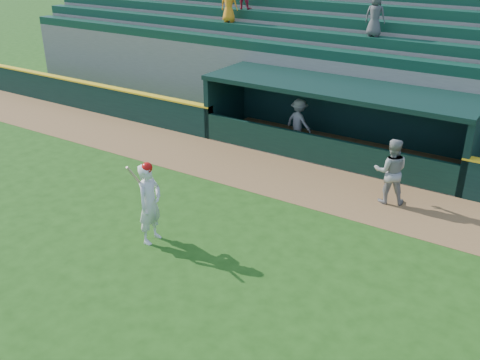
{
  "coord_description": "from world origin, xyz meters",
  "views": [
    {
      "loc": [
        6.83,
        -8.98,
        7.14
      ],
      "look_at": [
        0.0,
        1.6,
        1.3
      ],
      "focal_mm": 40.0,
      "sensor_mm": 36.0,
      "label": 1
    }
  ],
  "objects": [
    {
      "name": "ground",
      "position": [
        0.0,
        0.0,
        0.0
      ],
      "size": [
        120.0,
        120.0,
        0.0
      ],
      "primitive_type": "plane",
      "color": "#1F4912",
      "rests_on": "ground"
    },
    {
      "name": "warning_track",
      "position": [
        0.0,
        4.9,
        0.01
      ],
      "size": [
        40.0,
        3.0,
        0.01
      ],
      "primitive_type": "cube",
      "color": "brown",
      "rests_on": "ground"
    },
    {
      "name": "field_wall_left",
      "position": [
        -12.25,
        6.55,
        0.6
      ],
      "size": [
        15.5,
        0.3,
        1.2
      ],
      "primitive_type": "cube",
      "color": "black",
      "rests_on": "ground"
    },
    {
      "name": "wall_stripe_left",
      "position": [
        -12.25,
        6.55,
        1.23
      ],
      "size": [
        15.5,
        0.32,
        0.06
      ],
      "primitive_type": "cube",
      "color": "yellow",
      "rests_on": "field_wall_left"
    },
    {
      "name": "dugout_player_front",
      "position": [
        2.9,
        5.02,
        0.97
      ],
      "size": [
        1.16,
        1.04,
        1.95
      ],
      "primitive_type": "imported",
      "rotation": [
        0.0,
        0.0,
        3.53
      ],
      "color": "gray",
      "rests_on": "ground"
    },
    {
      "name": "dugout_player_inside",
      "position": [
        -1.48,
        7.88,
        0.84
      ],
      "size": [
        1.22,
        0.89,
        1.69
      ],
      "primitive_type": "imported",
      "rotation": [
        0.0,
        0.0,
        2.87
      ],
      "color": "#ACABA6",
      "rests_on": "ground"
    },
    {
      "name": "dugout",
      "position": [
        0.0,
        8.0,
        1.36
      ],
      "size": [
        9.4,
        2.8,
        2.46
      ],
      "color": "slate",
      "rests_on": "ground"
    },
    {
      "name": "stands",
      "position": [
        0.01,
        12.57,
        2.41
      ],
      "size": [
        34.5,
        6.25,
        7.59
      ],
      "color": "slate",
      "rests_on": "ground"
    },
    {
      "name": "batter_at_plate",
      "position": [
        -1.42,
        -0.33,
        1.07
      ],
      "size": [
        0.55,
        0.88,
        2.17
      ],
      "color": "silver",
      "rests_on": "ground"
    }
  ]
}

